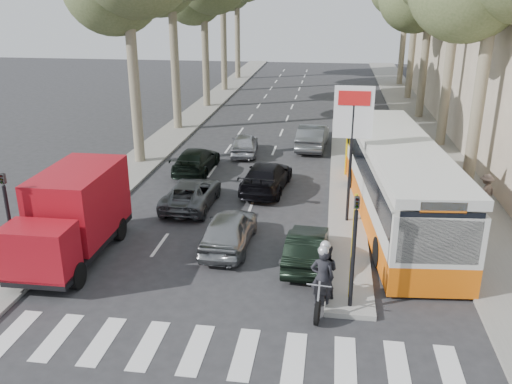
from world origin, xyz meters
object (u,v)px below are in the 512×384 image
silver_hatchback (229,230)px  dark_hatchback (306,248)px  red_truck (74,214)px  city_bus (397,180)px  motorcycle (323,276)px

silver_hatchback → dark_hatchback: bearing=163.6°
dark_hatchback → red_truck: bearing=7.4°
silver_hatchback → red_truck: bearing=17.3°
city_bus → silver_hatchback: bearing=-156.3°
motorcycle → city_bus: bearing=74.3°
red_truck → city_bus: (11.49, 4.96, 0.14)m
city_bus → motorcycle: (-2.76, -6.91, -0.83)m
red_truck → motorcycle: size_ratio=2.39×
motorcycle → red_truck: bearing=173.4°
red_truck → motorcycle: 8.97m
silver_hatchback → red_truck: red_truck is taller
motorcycle → dark_hatchback: bearing=110.0°
red_truck → motorcycle: bearing=-13.0°
silver_hatchback → motorcycle: size_ratio=1.69×
red_truck → city_bus: bearing=22.9°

